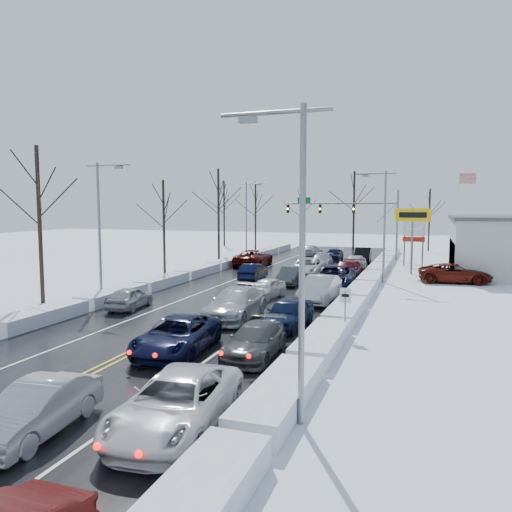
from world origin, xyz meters
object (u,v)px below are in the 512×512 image
at_px(flagpole, 459,208).
at_px(oncoming_car_0, 253,280).
at_px(tires_plus_sign, 413,219).
at_px(traffic_signal_mast, 353,212).

distance_m(flagpole, oncoming_car_0, 28.76).
height_order(tires_plus_sign, oncoming_car_0, tires_plus_sign).
bearing_deg(flagpole, traffic_signal_mast, -170.27).
height_order(flagpole, oncoming_car_0, flagpole).
xyz_separation_m(flagpole, oncoming_car_0, (-17.08, -22.37, -5.93)).
bearing_deg(oncoming_car_0, flagpole, -130.71).
relative_size(flagpole, oncoming_car_0, 2.32).
distance_m(traffic_signal_mast, flagpole, 11.90).
distance_m(traffic_signal_mast, tires_plus_sign, 13.92).
distance_m(tires_plus_sign, flagpole, 14.79).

